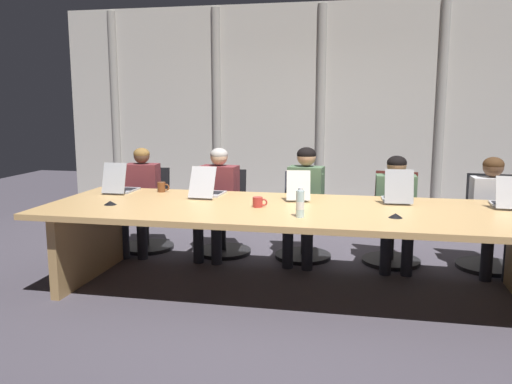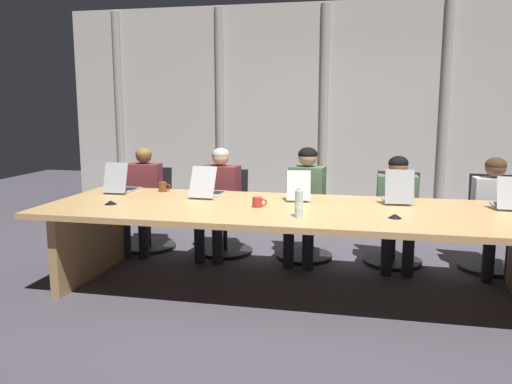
# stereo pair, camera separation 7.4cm
# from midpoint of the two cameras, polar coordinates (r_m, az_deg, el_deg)

# --- Properties ---
(ground_plane) EXTENTS (14.54, 14.54, 0.00)m
(ground_plane) POSITION_cam_midpoint_polar(r_m,az_deg,el_deg) (4.75, 4.29, -10.69)
(ground_plane) COLOR #47424C
(conference_table) EXTENTS (4.36, 1.45, 0.76)m
(conference_table) POSITION_cam_midpoint_polar(r_m,az_deg,el_deg) (4.58, 4.38, -3.40)
(conference_table) COLOR tan
(conference_table) RESTS_ON ground_plane
(curtain_backdrop) EXTENTS (7.27, 0.17, 2.95)m
(curtain_backdrop) POSITION_cam_midpoint_polar(r_m,az_deg,el_deg) (7.23, 7.64, 8.13)
(curtain_backdrop) COLOR beige
(curtain_backdrop) RESTS_ON ground_plane
(laptop_left_end) EXTENTS (0.24, 0.42, 0.31)m
(laptop_left_end) POSITION_cam_midpoint_polar(r_m,az_deg,el_deg) (5.50, -13.87, 0.64)
(laptop_left_end) COLOR #A8ADB7
(laptop_left_end) RESTS_ON conference_table
(laptop_left_mid) EXTENTS (0.26, 0.48, 0.30)m
(laptop_left_mid) POSITION_cam_midpoint_polar(r_m,az_deg,el_deg) (5.12, -4.73, 0.22)
(laptop_left_mid) COLOR #BCBCC1
(laptop_left_mid) RESTS_ON conference_table
(laptop_center) EXTENTS (0.27, 0.44, 0.28)m
(laptop_center) POSITION_cam_midpoint_polar(r_m,az_deg,el_deg) (4.96, 5.04, -0.11)
(laptop_center) COLOR beige
(laptop_center) RESTS_ON conference_table
(laptop_right_mid) EXTENTS (0.27, 0.41, 0.31)m
(laptop_right_mid) POSITION_cam_midpoint_polar(r_m,az_deg,el_deg) (4.93, 15.46, -0.42)
(laptop_right_mid) COLOR #A8ADB7
(laptop_right_mid) RESTS_ON conference_table
(laptop_right_end) EXTENTS (0.27, 0.42, 0.28)m
(laptop_right_end) POSITION_cam_midpoint_polar(r_m,az_deg,el_deg) (5.03, 26.02, -0.92)
(laptop_right_end) COLOR #BCBCC1
(laptop_right_end) RESTS_ON conference_table
(office_chair_left_end) EXTENTS (0.60, 0.60, 0.91)m
(office_chair_left_end) POSITION_cam_midpoint_polar(r_m,az_deg,el_deg) (6.18, -11.06, -2.79)
(office_chair_left_end) COLOR black
(office_chair_left_end) RESTS_ON ground_plane
(office_chair_left_mid) EXTENTS (0.60, 0.60, 0.91)m
(office_chair_left_mid) POSITION_cam_midpoint_polar(r_m,az_deg,el_deg) (5.88, -2.91, -3.25)
(office_chair_left_mid) COLOR black
(office_chair_left_mid) RESTS_ON ground_plane
(office_chair_center) EXTENTS (0.60, 0.60, 0.91)m
(office_chair_center) POSITION_cam_midpoint_polar(r_m,az_deg,el_deg) (5.72, 5.67, -3.67)
(office_chair_center) COLOR #2D2D38
(office_chair_center) RESTS_ON ground_plane
(office_chair_right_mid) EXTENTS (0.60, 0.61, 0.93)m
(office_chair_right_mid) POSITION_cam_midpoint_polar(r_m,az_deg,el_deg) (5.69, 15.06, -3.95)
(office_chair_right_mid) COLOR #511E19
(office_chair_right_mid) RESTS_ON ground_plane
(office_chair_right_end) EXTENTS (0.60, 0.60, 0.93)m
(office_chair_right_end) POSITION_cam_midpoint_polar(r_m,az_deg,el_deg) (5.81, 24.33, -4.20)
(office_chair_right_end) COLOR black
(office_chair_right_end) RESTS_ON ground_plane
(person_left_end) EXTENTS (0.40, 0.57, 1.16)m
(person_left_end) POSITION_cam_midpoint_polar(r_m,az_deg,el_deg) (5.98, -11.83, -0.25)
(person_left_end) COLOR brown
(person_left_end) RESTS_ON ground_plane
(person_left_mid) EXTENTS (0.44, 0.57, 1.17)m
(person_left_mid) POSITION_cam_midpoint_polar(r_m,az_deg,el_deg) (5.69, -3.73, -0.40)
(person_left_mid) COLOR brown
(person_left_mid) RESTS_ON ground_plane
(person_center) EXTENTS (0.41, 0.57, 1.19)m
(person_center) POSITION_cam_midpoint_polar(r_m,az_deg,el_deg) (5.50, 5.76, -0.62)
(person_center) COLOR #4C6B4C
(person_center) RESTS_ON ground_plane
(person_right_mid) EXTENTS (0.41, 0.55, 1.12)m
(person_right_mid) POSITION_cam_midpoint_polar(r_m,az_deg,el_deg) (5.47, 15.37, -1.35)
(person_right_mid) COLOR #4C6B4C
(person_right_mid) RESTS_ON ground_plane
(person_right_end) EXTENTS (0.40, 0.56, 1.13)m
(person_right_end) POSITION_cam_midpoint_polar(r_m,az_deg,el_deg) (5.60, 24.74, -1.63)
(person_right_end) COLOR silver
(person_right_end) RESTS_ON ground_plane
(water_bottle_secondary) EXTENTS (0.07, 0.07, 0.24)m
(water_bottle_secondary) POSITION_cam_midpoint_polar(r_m,az_deg,el_deg) (4.15, 5.17, -1.30)
(water_bottle_secondary) COLOR silver
(water_bottle_secondary) RESTS_ON conference_table
(coffee_mug_near) EXTENTS (0.13, 0.08, 0.10)m
(coffee_mug_near) POSITION_cam_midpoint_polar(r_m,az_deg,el_deg) (5.42, -9.62, 0.55)
(coffee_mug_near) COLOR brown
(coffee_mug_near) RESTS_ON conference_table
(coffee_mug_far) EXTENTS (0.13, 0.09, 0.09)m
(coffee_mug_far) POSITION_cam_midpoint_polar(r_m,az_deg,el_deg) (4.55, 0.66, -1.10)
(coffee_mug_far) COLOR #B2332D
(coffee_mug_far) RESTS_ON conference_table
(conference_mic_left_side) EXTENTS (0.11, 0.11, 0.03)m
(conference_mic_left_side) POSITION_cam_midpoint_polar(r_m,az_deg,el_deg) (4.84, -15.00, -1.09)
(conference_mic_left_side) COLOR black
(conference_mic_left_side) RESTS_ON conference_table
(conference_mic_middle) EXTENTS (0.11, 0.11, 0.03)m
(conference_mic_middle) POSITION_cam_midpoint_polar(r_m,az_deg,el_deg) (4.27, 15.24, -2.51)
(conference_mic_middle) COLOR black
(conference_mic_middle) RESTS_ON conference_table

